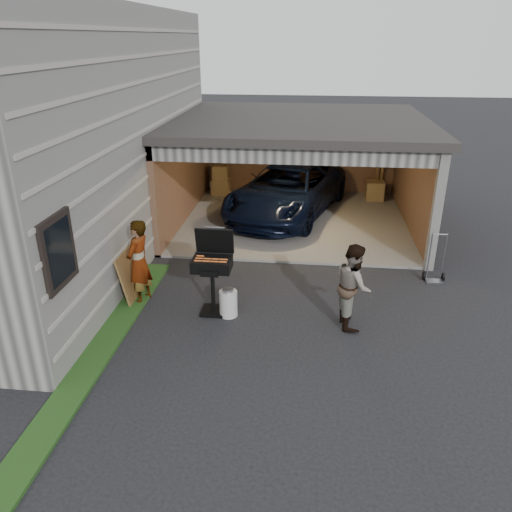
# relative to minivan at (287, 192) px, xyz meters

# --- Properties ---
(ground) EXTENTS (80.00, 80.00, 0.00)m
(ground) POSITION_rel_minivan_xyz_m (-0.48, -6.90, -0.72)
(ground) COLOR black
(ground) RESTS_ON ground
(house) EXTENTS (7.00, 11.00, 5.50)m
(house) POSITION_rel_minivan_xyz_m (-6.48, -2.90, 2.03)
(house) COLOR #474744
(house) RESTS_ON ground
(groundcover_strip) EXTENTS (0.50, 8.00, 0.06)m
(groundcover_strip) POSITION_rel_minivan_xyz_m (-2.73, -7.90, -0.69)
(groundcover_strip) COLOR #193814
(groundcover_strip) RESTS_ON ground
(garage) EXTENTS (6.80, 6.30, 2.90)m
(garage) POSITION_rel_minivan_xyz_m (0.28, -0.11, 1.15)
(garage) COLOR #605E59
(garage) RESTS_ON ground
(minivan) EXTENTS (3.79, 5.63, 1.43)m
(minivan) POSITION_rel_minivan_xyz_m (0.00, 0.00, 0.00)
(minivan) COLOR black
(minivan) RESTS_ON ground
(woman) EXTENTS (0.53, 0.70, 1.72)m
(woman) POSITION_rel_minivan_xyz_m (-2.58, -5.52, 0.14)
(woman) COLOR #CADAFF
(woman) RESTS_ON ground
(man) EXTENTS (0.71, 0.85, 1.58)m
(man) POSITION_rel_minivan_xyz_m (1.51, -5.93, 0.07)
(man) COLOR #46311B
(man) RESTS_ON ground
(bbq_grill) EXTENTS (0.72, 0.63, 1.61)m
(bbq_grill) POSITION_rel_minivan_xyz_m (-1.08, -5.76, 0.24)
(bbq_grill) COLOR black
(bbq_grill) RESTS_ON ground
(propane_tank) EXTENTS (0.37, 0.37, 0.51)m
(propane_tank) POSITION_rel_minivan_xyz_m (-0.78, -5.88, -0.46)
(propane_tank) COLOR silver
(propane_tank) RESTS_ON ground
(plywood_panel) EXTENTS (0.25, 0.91, 1.00)m
(plywood_panel) POSITION_rel_minivan_xyz_m (-2.82, -5.41, -0.22)
(plywood_panel) COLOR brown
(plywood_panel) RESTS_ON ground
(hand_truck) EXTENTS (0.45, 0.33, 1.09)m
(hand_truck) POSITION_rel_minivan_xyz_m (3.42, -3.94, -0.51)
(hand_truck) COLOR slate
(hand_truck) RESTS_ON ground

